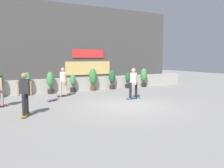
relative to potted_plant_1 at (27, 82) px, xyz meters
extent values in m
plane|color=gray|center=(3.57, -5.55, -0.80)|extent=(48.00, 48.00, 0.00)
cube|color=#B2ADA3|center=(3.57, 0.45, -0.35)|extent=(18.00, 0.40, 0.90)
cube|color=#4C4947|center=(3.57, 4.45, 2.45)|extent=(20.00, 2.00, 6.50)
cube|color=#F23333|center=(5.49, 3.41, 1.80)|extent=(2.80, 0.08, 0.70)
cube|color=#F2CC72|center=(5.49, 3.42, 0.60)|extent=(4.00, 0.06, 1.10)
cylinder|color=brown|center=(-1.52, 0.00, -0.65)|extent=(0.36, 0.36, 0.30)
cylinder|color=brown|center=(-1.52, 0.00, -0.43)|extent=(0.06, 0.06, 0.15)
cylinder|color=black|center=(0.00, 0.00, -0.65)|extent=(0.36, 0.36, 0.30)
cylinder|color=brown|center=(0.00, 0.00, -0.43)|extent=(0.06, 0.06, 0.15)
ellipsoid|color=#428C47|center=(0.00, 0.00, 0.12)|extent=(0.47, 0.47, 0.95)
cylinder|color=#2D2823|center=(1.39, 0.00, -0.65)|extent=(0.36, 0.36, 0.30)
cylinder|color=brown|center=(1.39, 0.00, -0.43)|extent=(0.06, 0.06, 0.15)
ellipsoid|color=#428C47|center=(1.39, 0.00, 0.12)|extent=(0.46, 0.46, 0.94)
cylinder|color=black|center=(2.87, 0.00, -0.65)|extent=(0.36, 0.36, 0.30)
cylinder|color=brown|center=(2.87, 0.00, -0.43)|extent=(0.06, 0.06, 0.15)
ellipsoid|color=#428C47|center=(2.87, 0.00, 0.02)|extent=(0.36, 0.36, 0.74)
cylinder|color=brown|center=(4.33, 0.00, -0.65)|extent=(0.36, 0.36, 0.30)
cylinder|color=brown|center=(4.33, 0.00, -0.43)|extent=(0.06, 0.06, 0.15)
ellipsoid|color=#387F3D|center=(4.33, 0.00, 0.19)|extent=(0.53, 0.53, 1.08)
cylinder|color=#2D2823|center=(5.84, 0.00, -0.65)|extent=(0.36, 0.36, 0.30)
cylinder|color=brown|center=(5.84, 0.00, -0.43)|extent=(0.06, 0.06, 0.15)
ellipsoid|color=#235B2D|center=(5.84, 0.00, 0.11)|extent=(0.46, 0.46, 0.93)
cylinder|color=black|center=(7.18, 0.00, -0.65)|extent=(0.36, 0.36, 0.30)
cylinder|color=brown|center=(7.18, 0.00, -0.43)|extent=(0.06, 0.06, 0.15)
ellipsoid|color=#235B2D|center=(7.18, 0.00, 0.01)|extent=(0.36, 0.36, 0.73)
cylinder|color=black|center=(8.68, 0.00, -0.65)|extent=(0.36, 0.36, 0.30)
cylinder|color=brown|center=(8.68, 0.00, -0.43)|extent=(0.06, 0.06, 0.15)
ellipsoid|color=#428C47|center=(8.68, 0.00, 0.14)|extent=(0.49, 0.49, 1.00)
cube|color=black|center=(1.77, -1.42, -0.74)|extent=(0.82, 0.37, 0.02)
cylinder|color=silver|center=(2.01, -1.29, -0.77)|extent=(0.06, 0.04, 0.06)
cylinder|color=silver|center=(2.04, -1.44, -0.77)|extent=(0.06, 0.04, 0.06)
cylinder|color=silver|center=(1.50, -1.40, -0.77)|extent=(0.06, 0.04, 0.06)
cylinder|color=silver|center=(1.53, -1.55, -0.77)|extent=(0.06, 0.04, 0.06)
cylinder|color=tan|center=(1.95, -1.38, -0.32)|extent=(0.14, 0.14, 0.82)
cylinder|color=tan|center=(1.59, -1.46, -0.32)|extent=(0.14, 0.14, 0.82)
cube|color=white|center=(1.77, -1.42, 0.37)|extent=(0.27, 0.39, 0.56)
sphere|color=tan|center=(1.77, -1.42, 0.78)|extent=(0.22, 0.22, 0.22)
cylinder|color=tan|center=(1.72, -1.19, 0.29)|extent=(0.09, 0.09, 0.58)
cylinder|color=tan|center=(1.82, -1.65, 0.29)|extent=(0.09, 0.09, 0.58)
cylinder|color=silver|center=(-1.57, -2.78, -0.77)|extent=(0.06, 0.05, 0.06)
cylinder|color=silver|center=(-1.48, -2.91, -0.77)|extent=(0.06, 0.05, 0.06)
cylinder|color=gray|center=(-1.59, -2.89, -0.32)|extent=(0.14, 0.14, 0.82)
cylinder|color=tan|center=(-1.63, -3.18, 0.29)|extent=(0.09, 0.09, 0.58)
cube|color=#BF8C26|center=(-0.95, -5.25, -0.74)|extent=(0.52, 0.81, 0.02)
cylinder|color=silver|center=(-0.91, -4.98, -0.77)|extent=(0.05, 0.06, 0.06)
cylinder|color=silver|center=(-0.77, -5.05, -0.77)|extent=(0.05, 0.06, 0.06)
cylinder|color=silver|center=(-1.14, -5.45, -0.77)|extent=(0.05, 0.06, 0.06)
cylinder|color=silver|center=(-0.99, -5.52, -0.77)|extent=(0.05, 0.06, 0.06)
cylinder|color=black|center=(-0.87, -5.09, -0.32)|extent=(0.14, 0.14, 0.82)
cylinder|color=black|center=(-1.03, -5.42, -0.32)|extent=(0.14, 0.14, 0.82)
cube|color=#262628|center=(-0.95, -5.25, 0.37)|extent=(0.41, 0.34, 0.56)
sphere|color=#9E7051|center=(-0.95, -5.25, 0.78)|extent=(0.22, 0.22, 0.22)
cylinder|color=#9E7051|center=(-1.16, -5.15, 0.29)|extent=(0.09, 0.09, 0.58)
cylinder|color=#9E7051|center=(-0.74, -5.35, 0.29)|extent=(0.09, 0.09, 0.58)
cube|color=#266699|center=(4.87, -4.12, -0.74)|extent=(0.81, 0.25, 0.02)
cylinder|color=silver|center=(4.60, -4.19, -0.77)|extent=(0.06, 0.03, 0.06)
cylinder|color=silver|center=(4.62, -4.03, -0.77)|extent=(0.06, 0.03, 0.06)
cylinder|color=silver|center=(5.12, -4.22, -0.77)|extent=(0.06, 0.03, 0.06)
cylinder|color=silver|center=(5.13, -4.06, -0.77)|extent=(0.06, 0.03, 0.06)
cylinder|color=black|center=(4.69, -4.11, -0.32)|extent=(0.14, 0.14, 0.82)
cylinder|color=black|center=(5.05, -4.13, -0.32)|extent=(0.14, 0.14, 0.82)
cube|color=white|center=(4.87, -4.12, 0.37)|extent=(0.22, 0.37, 0.56)
sphere|color=tan|center=(4.87, -4.12, 0.78)|extent=(0.22, 0.22, 0.22)
cylinder|color=tan|center=(4.85, -4.36, 0.29)|extent=(0.09, 0.09, 0.58)
cylinder|color=tan|center=(4.89, -3.89, 0.29)|extent=(0.09, 0.09, 0.58)
cube|color=#72338C|center=(0.88, -2.49, -0.74)|extent=(0.76, 0.64, 0.02)
cylinder|color=silver|center=(1.04, -2.27, -0.77)|extent=(0.06, 0.06, 0.06)
cylinder|color=silver|center=(1.14, -2.40, -0.77)|extent=(0.06, 0.06, 0.06)
cylinder|color=silver|center=(0.62, -2.59, -0.77)|extent=(0.06, 0.06, 0.06)
cylinder|color=silver|center=(0.72, -2.71, -0.77)|extent=(0.06, 0.06, 0.06)
camera|label=1|loc=(-2.38, -14.70, 1.48)|focal=37.67mm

